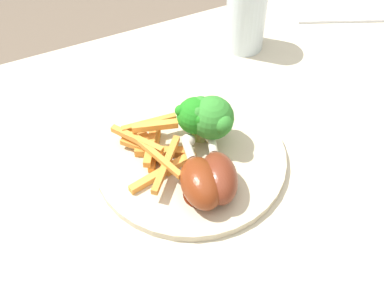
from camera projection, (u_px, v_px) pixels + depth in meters
dining_table at (201, 218)px, 0.76m from camera, size 1.30×0.73×0.71m
dinner_plate at (192, 156)px, 0.71m from camera, size 0.27×0.27×0.01m
broccoli_floret_front at (212, 117)px, 0.69m from camera, size 0.06×0.07×0.08m
broccoli_floret_middle at (196, 116)px, 0.69m from camera, size 0.05×0.05×0.07m
broccoli_floret_back at (202, 116)px, 0.69m from camera, size 0.05×0.04×0.07m
carrot_fries_pile at (154, 149)px, 0.69m from camera, size 0.10×0.13×0.04m
chicken_drumstick_near at (200, 181)px, 0.65m from camera, size 0.07×0.13×0.05m
chicken_drumstick_far at (218, 176)px, 0.65m from camera, size 0.07×0.13×0.05m
fork at (348, 20)px, 0.94m from camera, size 0.18×0.08×0.00m
water_glass at (246, 16)px, 0.85m from camera, size 0.07×0.07×0.12m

